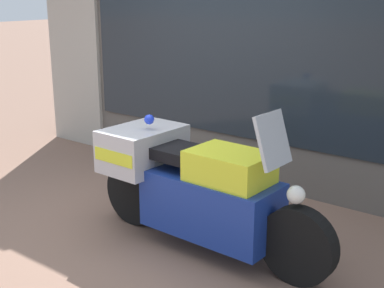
% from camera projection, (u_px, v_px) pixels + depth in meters
% --- Properties ---
extents(ground_plane, '(60.00, 60.00, 0.00)m').
position_uv_depth(ground_plane, '(116.00, 229.00, 5.01)').
color(ground_plane, '#7A5B4C').
extents(shop_building, '(6.13, 0.55, 3.39)m').
position_uv_depth(shop_building, '(206.00, 30.00, 6.31)').
color(shop_building, '#56514C').
rests_on(shop_building, ground).
extents(window_display, '(4.69, 0.30, 1.81)m').
position_uv_depth(window_display, '(266.00, 144.00, 6.18)').
color(window_display, slate).
rests_on(window_display, ground).
extents(paramedic_motorcycle, '(2.35, 0.75, 1.29)m').
position_uv_depth(paramedic_motorcycle, '(193.00, 184.00, 4.57)').
color(paramedic_motorcycle, black).
rests_on(paramedic_motorcycle, ground).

